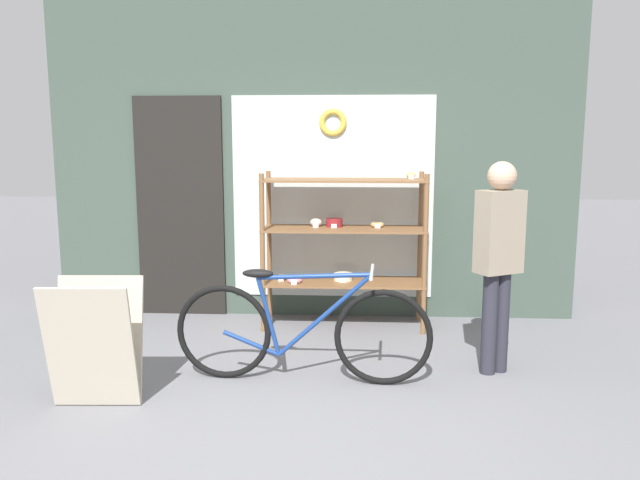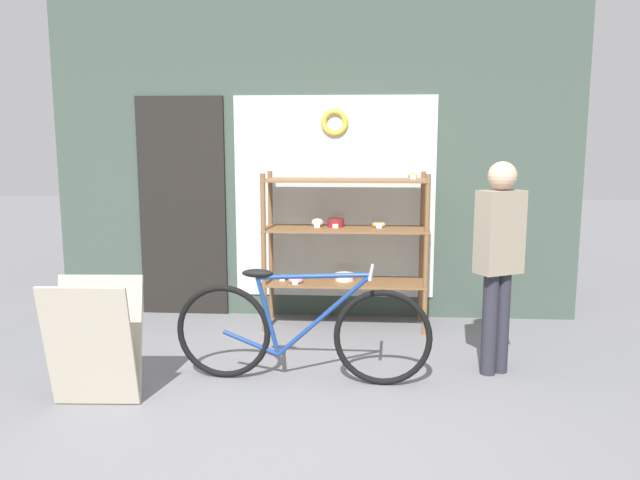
# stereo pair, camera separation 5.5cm
# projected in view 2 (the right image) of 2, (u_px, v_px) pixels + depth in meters

# --- Properties ---
(ground_plane) EXTENTS (30.00, 30.00, 0.00)m
(ground_plane) POSITION_uv_depth(u_px,v_px,m) (278.00, 438.00, 3.57)
(ground_plane) COLOR slate
(storefront_facade) EXTENTS (4.98, 0.13, 3.57)m
(storefront_facade) POSITION_uv_depth(u_px,v_px,m) (310.00, 135.00, 5.86)
(storefront_facade) COLOR #3D4C42
(storefront_facade) RESTS_ON ground_plane
(display_case) EXTENTS (1.46, 0.47, 1.41)m
(display_case) POSITION_uv_depth(u_px,v_px,m) (344.00, 237.00, 5.62)
(display_case) COLOR brown
(display_case) RESTS_ON ground_plane
(bicycle) EXTENTS (1.81, 0.46, 0.81)m
(bicycle) POSITION_uv_depth(u_px,v_px,m) (301.00, 331.00, 4.37)
(bicycle) COLOR black
(bicycle) RESTS_ON ground_plane
(sandwich_board) EXTENTS (0.57, 0.41, 0.81)m
(sandwich_board) POSITION_uv_depth(u_px,v_px,m) (94.00, 343.00, 3.97)
(sandwich_board) COLOR #B2A893
(sandwich_board) RESTS_ON ground_plane
(pedestrian) EXTENTS (0.37, 0.31, 1.54)m
(pedestrian) POSITION_uv_depth(u_px,v_px,m) (499.00, 252.00, 4.44)
(pedestrian) COLOR #282833
(pedestrian) RESTS_ON ground_plane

